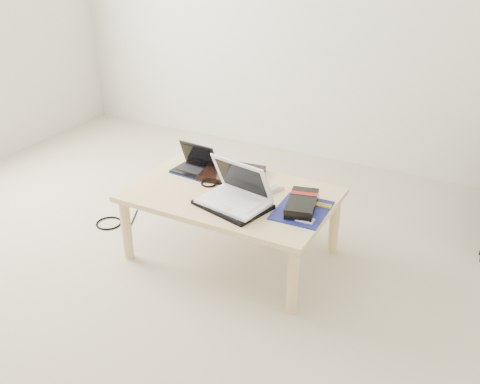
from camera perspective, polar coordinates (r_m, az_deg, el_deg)
The scene contains 13 objects.
ground at distance 2.96m, azimuth -10.21°, elevation -8.90°, with size 4.00×4.00×0.00m, color #B7AC94.
coffee_table at distance 2.91m, azimuth -0.96°, elevation -0.89°, with size 1.10×0.70×0.40m.
book at distance 3.07m, azimuth -0.86°, elevation 2.00°, with size 0.36×0.31×0.03m.
netbook at distance 3.13m, azimuth -4.79°, elevation 2.81°, with size 0.25×0.19×0.17m.
tablet at distance 2.85m, azimuth -0.44°, elevation -0.34°, with size 0.22×0.17×0.01m.
remote at distance 2.88m, azimuth 2.85°, elevation -0.02°, with size 0.12×0.22×0.02m.
neoprene_sleeve at distance 2.75m, azimuth -0.77°, elevation -1.34°, with size 0.36×0.26×0.02m, color black.
white_laptop at distance 2.73m, azimuth -0.41°, elevation -0.17°, with size 0.37×0.30×0.23m.
motherboard at distance 2.73m, azimuth 6.64°, elevation -1.95°, with size 0.27×0.33×0.01m.
gpu_box at distance 2.73m, azimuth 6.63°, elevation -1.28°, with size 0.20×0.30×0.06m.
cable_coil at distance 2.98m, azimuth -3.33°, elevation 0.92°, with size 0.09×0.09×0.01m, color black.
floor_cable_coil at distance 3.48m, azimuth -13.81°, elevation -3.25°, with size 0.16×0.16×0.01m, color black.
floor_cable_trail at distance 3.46m, azimuth -11.46°, elevation -3.22°, with size 0.01×0.01×0.33m, color black.
Camera 1 is at (1.56, -1.84, 1.72)m, focal length 40.00 mm.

